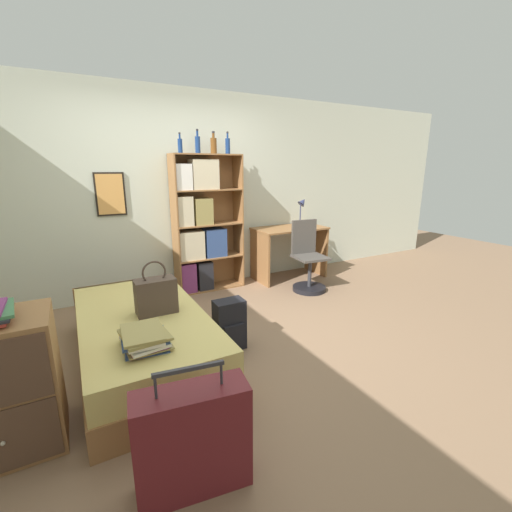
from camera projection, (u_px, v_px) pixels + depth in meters
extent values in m
plane|color=#84664C|center=(225.00, 341.00, 3.32)|extent=(14.00, 14.00, 0.00)
cube|color=beige|center=(170.00, 194.00, 4.43)|extent=(10.00, 0.06, 2.60)
cube|color=black|center=(110.00, 194.00, 4.05)|extent=(0.34, 0.02, 0.51)
cube|color=#DB994C|center=(111.00, 194.00, 4.04)|extent=(0.30, 0.01, 0.47)
cube|color=olive|center=(145.00, 349.00, 2.95)|extent=(0.99, 1.94, 0.23)
cube|color=tan|center=(142.00, 325.00, 2.89)|extent=(0.96, 1.91, 0.22)
cube|color=olive|center=(126.00, 301.00, 3.73)|extent=(0.99, 0.04, 0.45)
cube|color=#47382D|center=(156.00, 296.00, 2.85)|extent=(0.33, 0.17, 0.30)
torus|color=#47382D|center=(154.00, 272.00, 2.79)|extent=(0.20, 0.02, 0.20)
cube|color=#334C84|center=(147.00, 346.00, 2.34)|extent=(0.31, 0.33, 0.01)
cube|color=#7A336B|center=(146.00, 346.00, 2.32)|extent=(0.27, 0.28, 0.01)
cube|color=#99894C|center=(147.00, 343.00, 2.34)|extent=(0.30, 0.35, 0.01)
cube|color=#7A336B|center=(145.00, 342.00, 2.33)|extent=(0.25, 0.35, 0.01)
cube|color=silver|center=(145.00, 341.00, 2.31)|extent=(0.30, 0.35, 0.02)
cube|color=#334C84|center=(144.00, 338.00, 2.32)|extent=(0.32, 0.31, 0.01)
cube|color=silver|center=(143.00, 337.00, 2.31)|extent=(0.24, 0.36, 0.02)
cube|color=#99894C|center=(145.00, 335.00, 2.29)|extent=(0.31, 0.35, 0.02)
cube|color=#99894C|center=(142.00, 332.00, 2.29)|extent=(0.28, 0.37, 0.02)
cube|color=#5B191E|center=(193.00, 440.00, 1.74)|extent=(0.60, 0.28, 0.58)
cylinder|color=#2D2D33|center=(155.00, 387.00, 1.59)|extent=(0.01, 0.01, 0.12)
cylinder|color=#2D2D33|center=(221.00, 373.00, 1.70)|extent=(0.01, 0.01, 0.12)
cube|color=#2D2D33|center=(189.00, 369.00, 1.63)|extent=(0.35, 0.07, 0.02)
cube|color=olive|center=(3.00, 386.00, 1.97)|extent=(0.57, 0.46, 0.82)
cube|color=#513828|center=(3.00, 442.00, 1.82)|extent=(0.53, 0.01, 0.37)
sphere|color=#B2A893|center=(3.00, 444.00, 1.81)|extent=(0.02, 0.02, 0.02)
cube|color=olive|center=(175.00, 227.00, 4.35)|extent=(0.02, 0.32, 1.80)
cube|color=olive|center=(238.00, 222.00, 4.76)|extent=(0.02, 0.32, 1.80)
cube|color=olive|center=(204.00, 222.00, 4.68)|extent=(0.91, 0.01, 1.80)
cube|color=olive|center=(210.00, 287.00, 4.78)|extent=(0.87, 0.32, 0.02)
cube|color=olive|center=(209.00, 257.00, 4.67)|extent=(0.87, 0.32, 0.02)
cube|color=olive|center=(208.00, 224.00, 4.55)|extent=(0.87, 0.32, 0.02)
cube|color=olive|center=(207.00, 190.00, 4.44)|extent=(0.87, 0.32, 0.02)
cube|color=olive|center=(206.00, 155.00, 4.33)|extent=(0.87, 0.32, 0.02)
cube|color=#7A336B|center=(187.00, 277.00, 4.56)|extent=(0.20, 0.24, 0.39)
cube|color=#232328|center=(204.00, 275.00, 4.67)|extent=(0.20, 0.24, 0.38)
cube|color=beige|center=(190.00, 245.00, 4.48)|extent=(0.33, 0.24, 0.37)
cube|color=#334C84|center=(214.00, 242.00, 4.64)|extent=(0.29, 0.24, 0.38)
cube|color=beige|center=(184.00, 211.00, 4.34)|extent=(0.20, 0.24, 0.37)
cube|color=#99894C|center=(202.00, 211.00, 4.46)|extent=(0.23, 0.24, 0.34)
cube|color=silver|center=(182.00, 177.00, 4.23)|extent=(0.20, 0.24, 0.32)
cube|color=beige|center=(204.00, 174.00, 4.36)|extent=(0.34, 0.24, 0.37)
cylinder|color=navy|center=(180.00, 146.00, 4.16)|extent=(0.06, 0.06, 0.17)
cylinder|color=navy|center=(180.00, 136.00, 4.14)|extent=(0.02, 0.02, 0.05)
cylinder|color=#232328|center=(179.00, 133.00, 4.13)|extent=(0.03, 0.03, 0.02)
cylinder|color=navy|center=(198.00, 145.00, 4.30)|extent=(0.07, 0.07, 0.21)
cylinder|color=navy|center=(197.00, 134.00, 4.26)|extent=(0.03, 0.03, 0.07)
cylinder|color=#232328|center=(197.00, 130.00, 4.25)|extent=(0.03, 0.03, 0.02)
cylinder|color=brown|center=(214.00, 146.00, 4.35)|extent=(0.08, 0.08, 0.19)
cylinder|color=brown|center=(213.00, 136.00, 4.32)|extent=(0.03, 0.03, 0.06)
cylinder|color=#232328|center=(213.00, 132.00, 4.30)|extent=(0.04, 0.04, 0.02)
cylinder|color=navy|center=(228.00, 146.00, 4.45)|extent=(0.06, 0.06, 0.20)
cylinder|color=navy|center=(227.00, 136.00, 4.42)|extent=(0.02, 0.02, 0.06)
cylinder|color=#232328|center=(227.00, 133.00, 4.40)|extent=(0.03, 0.03, 0.02)
cube|color=olive|center=(290.00, 228.00, 5.05)|extent=(1.05, 0.58, 0.02)
cube|color=olive|center=(260.00, 258.00, 4.91)|extent=(0.03, 0.54, 0.75)
cube|color=olive|center=(316.00, 250.00, 5.38)|extent=(0.03, 0.54, 0.75)
cylinder|color=navy|center=(300.00, 226.00, 5.13)|extent=(0.13, 0.13, 0.02)
cylinder|color=navy|center=(300.00, 214.00, 5.09)|extent=(0.02, 0.02, 0.33)
cone|color=navy|center=(303.00, 202.00, 5.06)|extent=(0.15, 0.11, 0.15)
cylinder|color=black|center=(309.00, 288.00, 4.67)|extent=(0.45, 0.45, 0.06)
cylinder|color=#333338|center=(310.00, 275.00, 4.62)|extent=(0.05, 0.05, 0.45)
cube|color=#47423D|center=(310.00, 257.00, 4.56)|extent=(0.45, 0.45, 0.03)
cube|color=#47423D|center=(304.00, 237.00, 4.66)|extent=(0.37, 0.08, 0.46)
cube|color=black|center=(229.00, 325.00, 3.13)|extent=(0.27, 0.17, 0.47)
cube|color=black|center=(234.00, 336.00, 3.06)|extent=(0.19, 0.03, 0.21)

